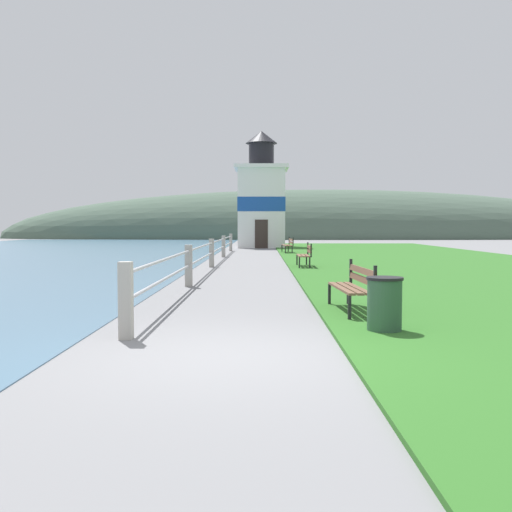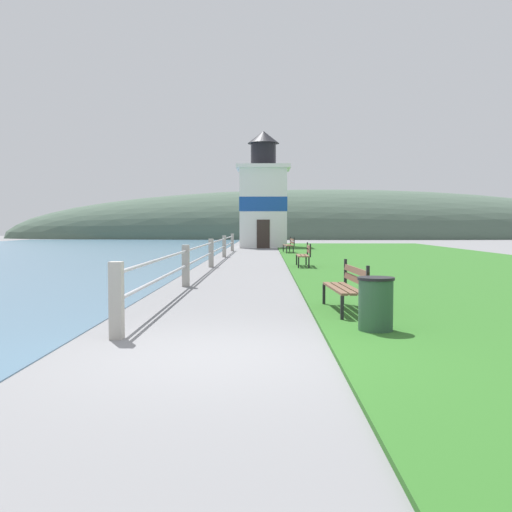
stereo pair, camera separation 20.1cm
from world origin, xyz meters
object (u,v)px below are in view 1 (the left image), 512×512
object	(u,v)px
trash_bin	(384,305)
park_bench_midway	(306,254)
park_bench_near	(354,284)
lighthouse	(261,199)
park_bench_far	(288,244)

from	to	relation	value
trash_bin	park_bench_midway	bearing A→B (deg)	90.63
park_bench_near	park_bench_midway	xyz separation A→B (m)	(-0.00, 11.09, -0.00)
park_bench_near	park_bench_midway	world-z (taller)	same
park_bench_near	lighthouse	bearing A→B (deg)	-90.36
park_bench_midway	park_bench_far	bearing A→B (deg)	-88.78
park_bench_midway	park_bench_far	world-z (taller)	same
park_bench_near	trash_bin	distance (m)	1.89
park_bench_far	trash_bin	bearing A→B (deg)	86.98
park_bench_near	park_bench_far	size ratio (longest dim) A/B	0.94
park_bench_near	park_bench_far	distance (m)	22.17
park_bench_far	lighthouse	size ratio (longest dim) A/B	0.24
park_bench_midway	trash_bin	distance (m)	12.98
park_bench_midway	lighthouse	xyz separation A→B (m)	(-1.64, 20.03, 2.94)
lighthouse	park_bench_near	bearing A→B (deg)	-86.98
lighthouse	park_bench_far	bearing A→B (deg)	-80.26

